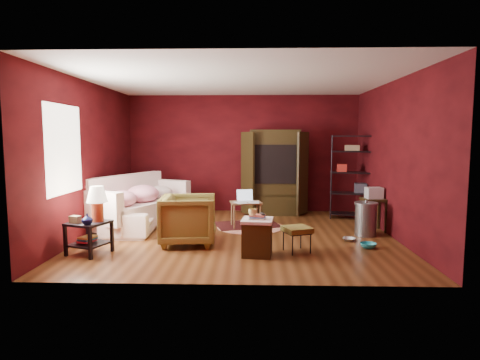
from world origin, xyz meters
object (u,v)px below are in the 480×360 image
object	(u,v)px
armchair	(189,217)
wire_shelving	(352,173)
laptop_desk	(246,204)
tv_armoire	(274,171)
side_table	(93,213)
sofa	(137,206)
hamper	(257,236)

from	to	relation	value
armchair	wire_shelving	size ratio (longest dim) A/B	0.50
laptop_desk	tv_armoire	xyz separation A→B (m)	(0.64, 1.42, 0.56)
tv_armoire	wire_shelving	size ratio (longest dim) A/B	1.07
armchair	side_table	world-z (taller)	side_table
laptop_desk	wire_shelving	xyz separation A→B (m)	(2.32, 0.97, 0.55)
wire_shelving	tv_armoire	bearing A→B (deg)	175.50
sofa	hamper	xyz separation A→B (m)	(2.39, -1.87, -0.13)
sofa	wire_shelving	xyz separation A→B (m)	(4.50, 1.03, 0.58)
side_table	wire_shelving	bearing A→B (deg)	31.83
wire_shelving	sofa	bearing A→B (deg)	-156.53
hamper	tv_armoire	bearing A→B (deg)	82.67
laptop_desk	wire_shelving	size ratio (longest dim) A/B	0.40
sofa	laptop_desk	world-z (taller)	sofa
hamper	tv_armoire	distance (m)	3.46
armchair	laptop_desk	xyz separation A→B (m)	(0.94, 1.30, 0.00)
tv_armoire	hamper	bearing A→B (deg)	-98.09
hamper	armchair	bearing A→B (deg)	151.31
hamper	wire_shelving	xyz separation A→B (m)	(2.11, 2.90, 0.72)
sofa	hamper	distance (m)	3.03
hamper	wire_shelving	world-z (taller)	wire_shelving
sofa	side_table	size ratio (longest dim) A/B	2.09
hamper	tv_armoire	world-z (taller)	tv_armoire
side_table	tv_armoire	bearing A→B (deg)	48.42
sofa	hamper	bearing A→B (deg)	-130.26
armchair	hamper	xyz separation A→B (m)	(1.15, -0.63, -0.16)
armchair	side_table	size ratio (longest dim) A/B	0.87
hamper	side_table	bearing A→B (deg)	179.43
tv_armoire	wire_shelving	world-z (taller)	tv_armoire
laptop_desk	hamper	bearing A→B (deg)	-94.82
armchair	sofa	bearing A→B (deg)	40.51
side_table	wire_shelving	xyz separation A→B (m)	(4.63, 2.88, 0.38)
side_table	tv_armoire	world-z (taller)	tv_armoire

